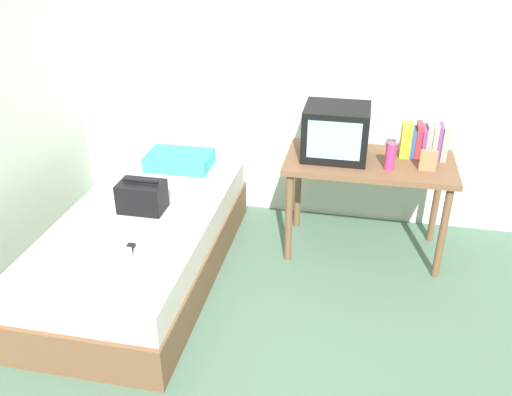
{
  "coord_description": "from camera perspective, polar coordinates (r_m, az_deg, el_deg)",
  "views": [
    {
      "loc": [
        0.38,
        -2.04,
        2.24
      ],
      "look_at": [
        -0.26,
        1.07,
        0.56
      ],
      "focal_mm": 37.81,
      "sensor_mm": 36.0,
      "label": 1
    }
  ],
  "objects": [
    {
      "name": "bed",
      "position": [
        3.78,
        -11.84,
        -4.83
      ],
      "size": [
        1.0,
        2.0,
        0.48
      ],
      "color": "brown",
      "rests_on": "ground"
    },
    {
      "name": "remote_silver",
      "position": [
        3.89,
        -13.41,
        0.26
      ],
      "size": [
        0.04,
        0.14,
        0.02
      ],
      "primitive_type": "cube",
      "color": "#B7B7BC",
      "rests_on": "bed"
    },
    {
      "name": "magazine",
      "position": [
        3.47,
        -17.13,
        -4.0
      ],
      "size": [
        0.21,
        0.29,
        0.01
      ],
      "primitive_type": "cube",
      "color": "white",
      "rests_on": "bed"
    },
    {
      "name": "handbag",
      "position": [
        3.65,
        -11.97,
        0.16
      ],
      "size": [
        0.3,
        0.2,
        0.22
      ],
      "color": "black",
      "rests_on": "bed"
    },
    {
      "name": "desk",
      "position": [
        3.85,
        11.82,
        2.7
      ],
      "size": [
        1.16,
        0.6,
        0.73
      ],
      "color": "brown",
      "rests_on": "ground"
    },
    {
      "name": "folded_towel",
      "position": [
        3.17,
        -16.08,
        -6.41
      ],
      "size": [
        0.28,
        0.22,
        0.08
      ],
      "primitive_type": "cube",
      "color": "white",
      "rests_on": "bed"
    },
    {
      "name": "remote_dark",
      "position": [
        3.26,
        -13.48,
        -5.5
      ],
      "size": [
        0.04,
        0.16,
        0.02
      ],
      "primitive_type": "cube",
      "color": "black",
      "rests_on": "bed"
    },
    {
      "name": "picture_frame",
      "position": [
        3.72,
        17.76,
        3.78
      ],
      "size": [
        0.11,
        0.02,
        0.14
      ],
      "primitive_type": "cube",
      "color": "#9E754C",
      "rests_on": "desk"
    },
    {
      "name": "ground_plane",
      "position": [
        3.06,
        0.87,
        -19.32
      ],
      "size": [
        8.0,
        8.0,
        0.0
      ],
      "primitive_type": "plane",
      "color": "#4C6B56"
    },
    {
      "name": "wall_back",
      "position": [
        4.17,
        6.37,
        14.67
      ],
      "size": [
        5.2,
        0.1,
        2.6
      ],
      "primitive_type": "cube",
      "color": "silver",
      "rests_on": "ground"
    },
    {
      "name": "book_row",
      "position": [
        3.92,
        17.4,
        5.79
      ],
      "size": [
        0.31,
        0.17,
        0.25
      ],
      "color": "gold",
      "rests_on": "desk"
    },
    {
      "name": "pillow",
      "position": [
        4.27,
        -8.11,
        3.98
      ],
      "size": [
        0.5,
        0.33,
        0.11
      ],
      "primitive_type": "cube",
      "color": "#33A8B7",
      "rests_on": "bed"
    },
    {
      "name": "tv",
      "position": [
        3.77,
        8.46,
        6.93
      ],
      "size": [
        0.44,
        0.39,
        0.36
      ],
      "color": "black",
      "rests_on": "desk"
    },
    {
      "name": "water_bottle",
      "position": [
        3.67,
        14.03,
        4.33
      ],
      "size": [
        0.07,
        0.07,
        0.18
      ],
      "primitive_type": "cylinder",
      "color": "#E53372",
      "rests_on": "desk"
    }
  ]
}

